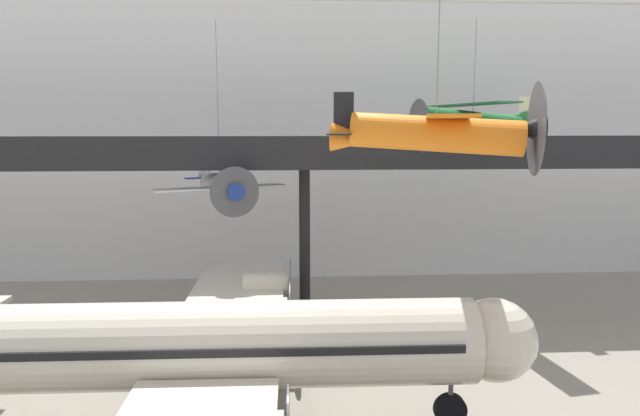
% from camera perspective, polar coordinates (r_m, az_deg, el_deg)
% --- Properties ---
extents(hangar_back_wall, '(140.00, 3.00, 23.18)m').
position_cam_1_polar(hangar_back_wall, '(44.72, -1.97, 8.09)').
color(hangar_back_wall, white).
rests_on(hangar_back_wall, ground).
extents(mezzanine_walkway, '(110.00, 3.20, 11.15)m').
position_cam_1_polar(mezzanine_walkway, '(35.20, -1.53, 4.49)').
color(mezzanine_walkway, black).
rests_on(mezzanine_walkway, ground).
extents(airliner_silver_main, '(27.20, 30.76, 9.82)m').
position_cam_1_polar(airliner_silver_main, '(22.85, -12.75, -13.37)').
color(airliner_silver_main, beige).
rests_on(airliner_silver_main, ground).
extents(suspended_plane_white_twin, '(8.00, 6.94, 11.33)m').
position_cam_1_polar(suspended_plane_white_twin, '(35.47, -10.00, 2.57)').
color(suspended_plane_white_twin, silver).
extents(suspended_plane_orange_highwing, '(7.82, 9.42, 8.04)m').
position_cam_1_polar(suspended_plane_orange_highwing, '(21.28, 11.48, 7.43)').
color(suspended_plane_orange_highwing, orange).
extents(suspended_plane_green_biplane, '(7.95, 9.67, 8.15)m').
position_cam_1_polar(suspended_plane_green_biplane, '(36.46, 15.00, 8.37)').
color(suspended_plane_green_biplane, '#1E6B33').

